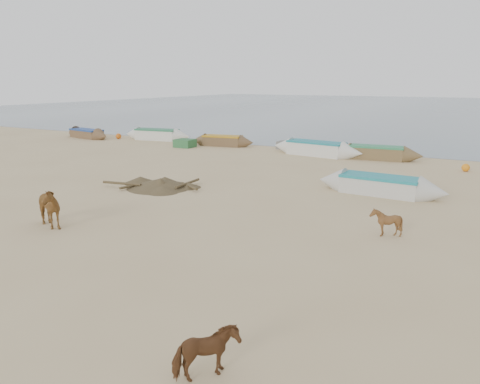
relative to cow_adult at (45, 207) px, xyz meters
The scene contains 9 objects.
ground 5.41m from the cow_adult, ahead, with size 140.00×140.00×0.00m, color tan.
sea 82.34m from the cow_adult, 86.27° to the left, with size 160.00×160.00×0.00m, color slate.
cow_adult is the anchor object (origin of this frame).
calf_front 11.50m from the cow_adult, 24.18° to the left, with size 0.76×0.86×0.94m, color brown.
calf_right 10.49m from the cow_adult, 25.17° to the right, with size 0.95×0.81×0.96m, color brown.
near_canoe 13.82m from the cow_adult, 49.34° to the left, with size 5.76×1.33×0.83m, color beige, non-canonical shape.
debris_pile 6.78m from the cow_adult, 93.80° to the left, with size 3.06×3.06×0.43m, color brown.
waterline_canoes 20.09m from the cow_adult, 91.89° to the left, with size 49.71×4.03×0.96m.
beach_clutter 21.95m from the cow_adult, 63.97° to the left, with size 41.81×4.40×0.64m.
Camera 1 is at (8.01, -10.48, 4.97)m, focal length 35.00 mm.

